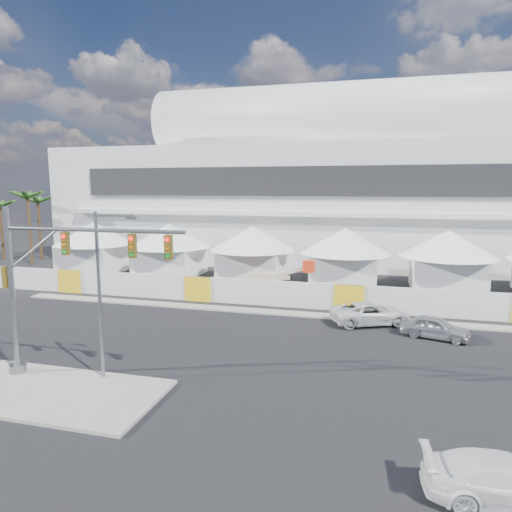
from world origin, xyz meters
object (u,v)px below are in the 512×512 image
(pickup_near, at_px, (507,481))
(streetlight_median, at_px, (103,284))
(boom_lift, at_px, (263,287))
(sedan_silver, at_px, (435,327))
(pickup_curb, at_px, (370,313))
(traffic_mast, at_px, (44,286))

(pickup_near, height_order, streetlight_median, streetlight_median)
(pickup_near, distance_m, boom_lift, 25.93)
(boom_lift, bearing_deg, sedan_silver, -25.80)
(pickup_curb, distance_m, traffic_mast, 20.13)
(pickup_curb, bearing_deg, pickup_near, 169.85)
(sedan_silver, bearing_deg, streetlight_median, 139.32)
(sedan_silver, xyz_separation_m, pickup_curb, (-3.90, 2.00, 0.05))
(streetlight_median, bearing_deg, pickup_near, -15.77)
(streetlight_median, bearing_deg, boom_lift, 79.88)
(sedan_silver, bearing_deg, pickup_near, -163.60)
(streetlight_median, bearing_deg, pickup_curb, 46.61)
(pickup_curb, height_order, boom_lift, boom_lift)
(traffic_mast, bearing_deg, streetlight_median, 11.02)
(pickup_near, bearing_deg, traffic_mast, 73.20)
(pickup_curb, distance_m, streetlight_median, 17.83)
(pickup_curb, xyz_separation_m, traffic_mast, (-14.73, -13.18, 3.84))
(sedan_silver, distance_m, streetlight_median, 19.49)
(sedan_silver, height_order, pickup_near, same)
(pickup_curb, distance_m, pickup_near, 17.67)
(pickup_near, height_order, traffic_mast, traffic_mast)
(pickup_curb, bearing_deg, traffic_mast, 108.09)
(traffic_mast, xyz_separation_m, boom_lift, (5.99, 18.50, -3.67))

